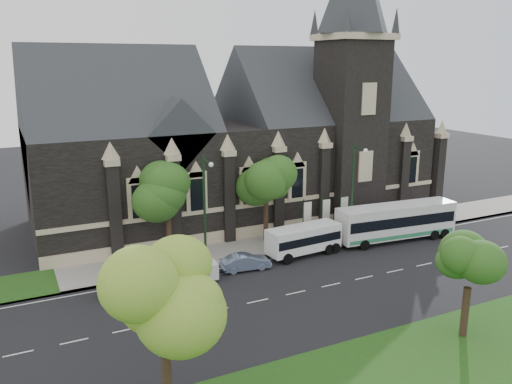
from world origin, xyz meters
TOP-DOWN VIEW (x-y plane):
  - ground at (0.00, 0.00)m, footprint 160.00×160.00m
  - sidewalk at (0.00, 9.50)m, footprint 80.00×5.00m
  - museum at (5.12, 18.78)m, footprint 40.00×17.70m
  - tree_park_near at (-11.77, -8.77)m, footprint 4.42×4.42m
  - tree_park_east at (6.18, -9.32)m, footprint 3.40×3.40m
  - tree_walk_right at (3.21, 10.71)m, footprint 4.08×4.08m
  - tree_walk_left at (-5.80, 10.70)m, footprint 3.91×3.91m
  - street_lamp_near at (10.00, 7.09)m, footprint 0.36×1.88m
  - street_lamp_mid at (-4.00, 7.09)m, footprint 0.36×1.88m
  - banner_flag_left at (6.29, 9.00)m, footprint 0.90×0.10m
  - banner_flag_center at (8.29, 9.00)m, footprint 0.90×0.10m
  - banner_flag_right at (10.29, 9.00)m, footprint 0.90×0.10m
  - tour_coach at (13.88, 5.69)m, footprint 11.64×3.48m
  - shuttle_bus at (4.38, 6.17)m, footprint 6.69×2.79m
  - box_trailer at (-5.05, 4.78)m, footprint 2.69×1.58m
  - sedan at (-1.40, 5.39)m, footprint 4.06×1.78m
  - car_far_red at (-10.70, 5.35)m, footprint 3.90×1.98m

SIDE VIEW (x-z plane):
  - ground at x=0.00m, z-range 0.00..0.00m
  - sidewalk at x=0.00m, z-range 0.00..0.15m
  - car_far_red at x=-10.70m, z-range 0.00..1.27m
  - sedan at x=-1.40m, z-range 0.00..1.30m
  - box_trailer at x=-5.05m, z-range 0.10..1.51m
  - shuttle_bus at x=4.38m, z-range 0.21..2.73m
  - tour_coach at x=13.88m, z-range 0.15..3.50m
  - banner_flag_left at x=6.29m, z-range 0.38..4.38m
  - banner_flag_center at x=8.29m, z-range 0.38..4.38m
  - banner_flag_right at x=10.29m, z-range 0.38..4.38m
  - tree_park_east at x=6.18m, z-range 1.48..7.76m
  - street_lamp_near at x=10.00m, z-range 0.61..9.61m
  - street_lamp_mid at x=-4.00m, z-range 0.61..9.61m
  - tree_walk_left at x=-5.80m, z-range 1.91..9.55m
  - tree_walk_right at x=3.21m, z-range 1.92..9.72m
  - tree_park_near at x=-11.77m, z-range 2.14..10.70m
  - museum at x=5.12m, z-range -6.78..23.12m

